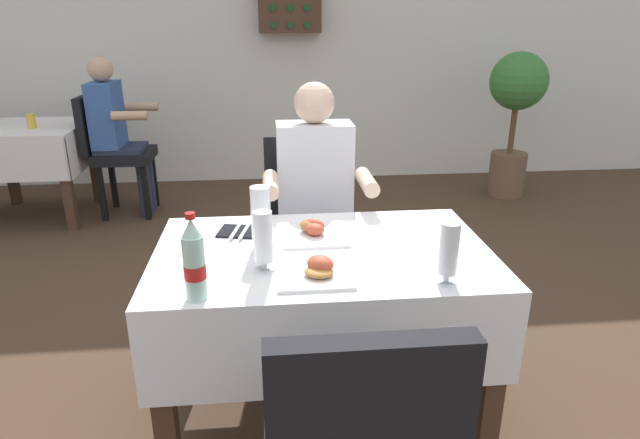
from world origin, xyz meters
TOP-DOWN VIEW (x-y plane):
  - ground_plane at (0.00, 0.00)m, footprint 11.00×11.00m
  - back_wall at (0.00, 3.48)m, footprint 11.00×0.12m
  - main_dining_table at (0.02, -0.07)m, footprint 1.22×0.77m
  - chair_far_diner_seat at (0.02, 0.70)m, footprint 0.44×0.50m
  - seated_diner_far at (0.05, 0.59)m, footprint 0.50×0.46m
  - plate_near_camera at (-0.02, -0.28)m, footprint 0.25×0.25m
  - plate_far_diner at (-0.00, 0.06)m, footprint 0.25×0.25m
  - beer_glass_left at (-0.20, -0.04)m, footprint 0.07×0.07m
  - beer_glass_middle at (0.38, -0.37)m, footprint 0.07×0.07m
  - beer_glass_right at (-0.19, -0.22)m, footprint 0.07×0.07m
  - cola_bottle_primary at (-0.39, -0.40)m, footprint 0.07×0.07m
  - napkin_cutlery_set at (-0.28, 0.12)m, footprint 0.19×0.20m
  - background_dining_table at (-2.03, 2.52)m, footprint 0.82×0.81m
  - background_chair_right at (-1.41, 2.52)m, footprint 0.50×0.44m
  - background_patron at (-1.37, 2.52)m, footprint 0.46×0.50m
  - background_table_tumbler at (-1.96, 2.42)m, footprint 0.06×0.06m
  - potted_plant_corner at (1.99, 2.68)m, footprint 0.49×0.49m
  - wall_bottle_rack at (0.06, 3.32)m, footprint 0.56×0.21m

SIDE VIEW (x-z plane):
  - ground_plane at x=0.00m, z-range 0.00..0.00m
  - background_dining_table at x=-2.03m, z-range 0.18..0.92m
  - chair_far_diner_seat at x=0.02m, z-range 0.07..1.04m
  - background_chair_right at x=-1.41m, z-range 0.07..1.04m
  - main_dining_table at x=0.02m, z-range 0.20..0.94m
  - seated_diner_far at x=0.05m, z-range 0.08..1.34m
  - background_patron at x=-1.37m, z-range 0.08..1.34m
  - napkin_cutlery_set at x=-0.28m, z-range 0.74..0.75m
  - plate_near_camera at x=-0.02m, z-range 0.73..0.80m
  - plate_far_diner at x=0.00m, z-range 0.73..0.80m
  - background_table_tumbler at x=-1.96m, z-range 0.74..0.85m
  - potted_plant_corner at x=1.99m, z-range 0.18..1.45m
  - beer_glass_right at x=-0.19m, z-range 0.74..0.95m
  - beer_glass_middle at x=0.38m, z-range 0.75..0.95m
  - beer_glass_left at x=-0.20m, z-range 0.74..0.98m
  - cola_bottle_primary at x=-0.39m, z-range 0.73..1.00m
  - back_wall at x=0.00m, z-range 0.00..2.78m
  - wall_bottle_rack at x=0.06m, z-range 1.40..1.82m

